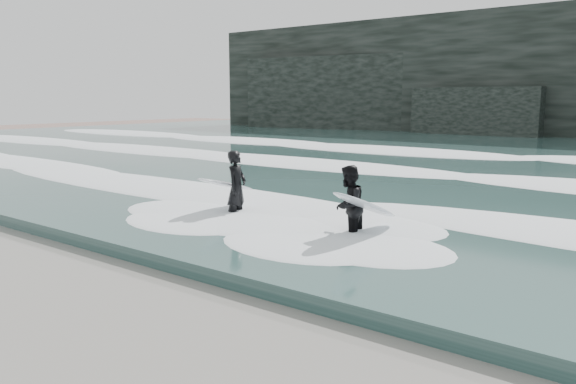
% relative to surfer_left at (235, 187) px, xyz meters
% --- Properties ---
extents(ground, '(120.00, 120.00, 0.00)m').
position_rel_surfer_left_xyz_m(ground, '(2.14, -6.81, -0.94)').
color(ground, '#896355').
rests_on(ground, ground).
extents(sea, '(90.00, 52.00, 0.30)m').
position_rel_surfer_left_xyz_m(sea, '(2.14, 22.19, -0.79)').
color(sea, '#2D4B47').
rests_on(sea, ground).
extents(foam_near, '(60.00, 3.20, 0.20)m').
position_rel_surfer_left_xyz_m(foam_near, '(2.14, 2.19, -0.54)').
color(foam_near, white).
rests_on(foam_near, sea).
extents(foam_mid, '(60.00, 4.00, 0.24)m').
position_rel_surfer_left_xyz_m(foam_mid, '(2.14, 9.19, -0.52)').
color(foam_mid, white).
rests_on(foam_mid, sea).
extents(foam_far, '(60.00, 4.80, 0.30)m').
position_rel_surfer_left_xyz_m(foam_far, '(2.14, 18.19, -0.49)').
color(foam_far, white).
rests_on(foam_far, sea).
extents(surfer_left, '(1.08, 2.18, 1.87)m').
position_rel_surfer_left_xyz_m(surfer_left, '(0.00, 0.00, 0.00)').
color(surfer_left, black).
rests_on(surfer_left, ground).
extents(surfer_right, '(1.20, 2.24, 1.75)m').
position_rel_surfer_left_xyz_m(surfer_right, '(3.50, -0.15, -0.05)').
color(surfer_right, black).
rests_on(surfer_right, ground).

